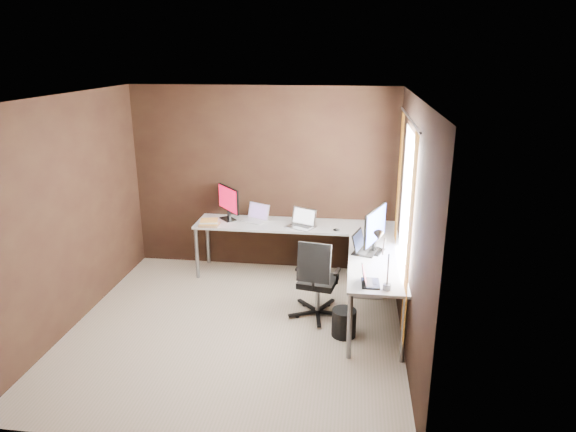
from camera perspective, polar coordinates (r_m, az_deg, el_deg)
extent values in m
cube|color=#C3AC97|center=(5.82, -5.78, -12.30)|extent=(3.60, 3.60, 0.00)
cube|color=white|center=(5.06, -6.68, 13.01)|extent=(3.60, 3.60, 0.00)
cube|color=black|center=(7.00, -2.78, 4.07)|extent=(3.60, 0.00, 2.50)
cube|color=black|center=(3.72, -12.72, -9.26)|extent=(3.60, 0.00, 2.50)
cube|color=black|center=(5.99, -23.20, 0.20)|extent=(0.00, 3.60, 2.50)
cube|color=black|center=(5.20, 13.48, -1.35)|extent=(0.00, 3.60, 2.50)
cube|color=white|center=(5.47, 13.16, 1.83)|extent=(0.00, 1.00, 1.30)
cube|color=orange|center=(4.84, 13.30, -2.78)|extent=(0.01, 0.35, 2.00)
cube|color=orange|center=(6.22, 12.10, 1.90)|extent=(0.01, 0.35, 2.00)
cylinder|color=slate|center=(5.31, 13.38, 10.49)|extent=(0.02, 1.90, 0.02)
cube|color=silver|center=(6.80, 0.79, -1.03)|extent=(2.65, 0.60, 0.03)
cube|color=silver|center=(5.71, 9.74, -5.08)|extent=(0.60, 1.65, 0.03)
cylinder|color=slate|center=(6.95, -10.09, -4.11)|extent=(0.05, 0.05, 0.70)
cylinder|color=slate|center=(7.41, -8.91, -2.63)|extent=(0.05, 0.05, 0.70)
cylinder|color=slate|center=(5.16, 6.85, -12.09)|extent=(0.05, 0.05, 0.70)
cylinder|color=slate|center=(5.19, 12.73, -12.26)|extent=(0.05, 0.05, 0.70)
cylinder|color=slate|center=(7.15, 11.33, -3.55)|extent=(0.05, 0.05, 0.70)
cube|color=silver|center=(6.59, 8.73, -5.77)|extent=(0.42, 0.50, 0.60)
cube|color=black|center=(7.03, -6.69, -0.33)|extent=(0.27, 0.27, 0.01)
cube|color=black|center=(7.02, -6.56, 0.16)|extent=(0.06, 0.06, 0.11)
cube|color=black|center=(6.95, -6.62, 1.91)|extent=(0.37, 0.41, 0.34)
cube|color=red|center=(6.95, -6.73, 1.89)|extent=(0.33, 0.38, 0.31)
cube|color=black|center=(5.95, 9.68, -3.90)|extent=(0.23, 0.28, 0.01)
cube|color=black|center=(5.93, 9.53, -3.31)|extent=(0.05, 0.06, 0.11)
cube|color=black|center=(5.85, 9.65, -1.00)|extent=(0.25, 0.60, 0.39)
cube|color=#2230A6|center=(5.84, 9.79, -1.03)|extent=(0.22, 0.57, 0.36)
cube|color=silver|center=(6.93, -3.69, -0.51)|extent=(0.40, 0.36, 0.02)
cube|color=silver|center=(6.96, -3.27, 0.55)|extent=(0.33, 0.20, 0.21)
cube|color=#8560A6|center=(6.96, -3.30, 0.54)|extent=(0.29, 0.17, 0.18)
cube|color=silver|center=(6.67, 1.35, -1.20)|extent=(0.42, 0.37, 0.02)
cube|color=silver|center=(6.71, 1.79, -0.04)|extent=(0.35, 0.21, 0.22)
cube|color=white|center=(6.71, 1.76, -0.05)|extent=(0.30, 0.18, 0.19)
cube|color=black|center=(5.94, 8.63, -3.87)|extent=(0.33, 0.40, 0.02)
cube|color=black|center=(5.92, 7.82, -2.71)|extent=(0.16, 0.35, 0.22)
cube|color=#161C34|center=(5.92, 7.88, -2.72)|extent=(0.14, 0.31, 0.18)
cube|color=black|center=(5.15, 9.15, -7.40)|extent=(0.18, 0.25, 0.02)
cube|color=black|center=(5.11, 8.44, -6.52)|extent=(0.06, 0.25, 0.16)
cube|color=#AE4356|center=(5.11, 8.51, -6.52)|extent=(0.04, 0.22, 0.13)
cube|color=tan|center=(6.82, -8.73, -0.95)|extent=(0.26, 0.21, 0.03)
cube|color=#ECAE48|center=(6.81, -8.74, -0.76)|extent=(0.25, 0.20, 0.02)
cube|color=silver|center=(6.81, -8.75, -0.59)|extent=(0.27, 0.23, 0.02)
cube|color=#ECAE48|center=(6.80, -8.75, -0.46)|extent=(0.26, 0.22, 0.02)
ellipsoid|color=black|center=(6.83, -8.06, -0.85)|extent=(0.09, 0.08, 0.03)
ellipsoid|color=black|center=(6.56, 5.38, -1.53)|extent=(0.08, 0.05, 0.03)
cylinder|color=slate|center=(5.06, 10.92, -7.74)|extent=(0.08, 0.08, 0.06)
cylinder|color=slate|center=(4.98, 11.04, -5.82)|extent=(0.02, 0.02, 0.31)
cylinder|color=slate|center=(4.93, 10.59, -3.37)|extent=(0.02, 0.17, 0.23)
cone|color=slate|center=(4.96, 10.03, -2.22)|extent=(0.10, 0.12, 0.13)
cylinder|color=slate|center=(5.98, 3.31, -8.95)|extent=(0.05, 0.05, 0.34)
cube|color=black|center=(5.90, 3.34, -7.27)|extent=(0.47, 0.47, 0.07)
cube|color=black|center=(5.60, 2.90, -5.22)|extent=(0.38, 0.17, 0.44)
cylinder|color=black|center=(5.63, 6.23, -11.70)|extent=(0.27, 0.27, 0.30)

